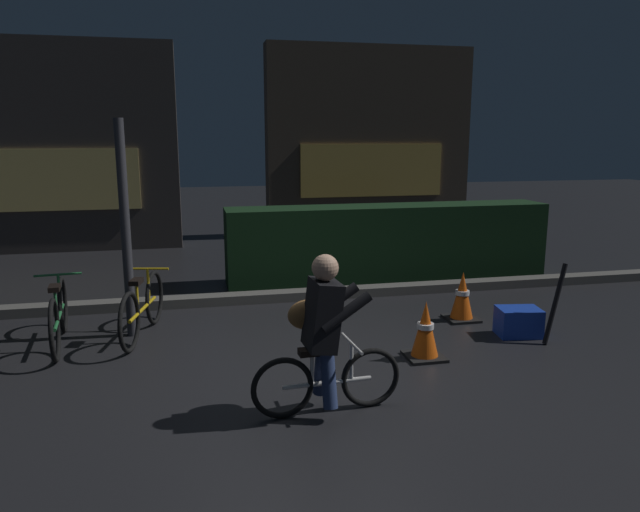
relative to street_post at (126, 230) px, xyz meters
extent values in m
plane|color=black|center=(1.73, -1.20, -1.14)|extent=(40.00, 40.00, 0.00)
cube|color=#56544F|center=(1.73, 1.00, -1.08)|extent=(12.00, 0.24, 0.12)
cube|color=black|center=(3.53, 1.90, -0.59)|extent=(4.80, 0.70, 1.09)
cube|color=#383330|center=(-1.86, 5.30, 0.75)|extent=(4.71, 0.50, 3.78)
cube|color=#F2D172|center=(-1.86, 5.03, 0.19)|extent=(3.30, 0.04, 1.10)
cube|color=#42382D|center=(4.46, 6.00, 0.83)|extent=(4.40, 0.50, 3.94)
cube|color=#E5B751|center=(4.46, 5.73, 0.24)|extent=(3.08, 0.04, 1.10)
cylinder|color=#2D2D33|center=(0.00, 0.00, 0.00)|extent=(0.10, 0.10, 2.27)
torus|color=black|center=(-0.73, 0.28, -0.83)|extent=(0.11, 0.61, 0.61)
torus|color=black|center=(-0.63, -0.62, -0.83)|extent=(0.11, 0.61, 0.61)
cylinder|color=#236B38|center=(-0.68, -0.17, -0.83)|extent=(0.13, 0.90, 0.04)
cylinder|color=#236B38|center=(-0.66, -0.33, -0.66)|extent=(0.03, 0.03, 0.34)
cube|color=black|center=(-0.66, -0.33, -0.49)|extent=(0.12, 0.21, 0.05)
cylinder|color=#236B38|center=(-0.71, 0.08, -0.64)|extent=(0.03, 0.03, 0.38)
cylinder|color=#236B38|center=(-0.71, 0.08, -0.45)|extent=(0.46, 0.07, 0.02)
torus|color=black|center=(0.22, 0.37, -0.83)|extent=(0.17, 0.60, 0.61)
torus|color=black|center=(0.03, -0.51, -0.83)|extent=(0.17, 0.60, 0.61)
cylinder|color=gold|center=(0.13, -0.07, -0.83)|extent=(0.23, 0.89, 0.04)
cylinder|color=gold|center=(0.09, -0.22, -0.66)|extent=(0.03, 0.03, 0.34)
cube|color=black|center=(0.09, -0.22, -0.50)|extent=(0.14, 0.22, 0.05)
cylinder|color=gold|center=(0.18, 0.17, -0.64)|extent=(0.03, 0.03, 0.38)
cylinder|color=gold|center=(0.18, 0.17, -0.45)|extent=(0.45, 0.12, 0.02)
cube|color=black|center=(2.80, -1.30, -1.12)|extent=(0.36, 0.36, 0.03)
cone|color=#EA560F|center=(2.80, -1.30, -0.84)|extent=(0.26, 0.26, 0.53)
cylinder|color=white|center=(2.80, -1.30, -0.81)|extent=(0.16, 0.16, 0.05)
cube|color=black|center=(3.68, -0.26, -1.12)|extent=(0.36, 0.36, 0.03)
cone|color=#EA560F|center=(3.68, -0.26, -0.84)|extent=(0.26, 0.26, 0.54)
cylinder|color=white|center=(3.68, -0.26, -0.81)|extent=(0.16, 0.16, 0.05)
cube|color=#193DB7|center=(4.03, -0.90, -0.99)|extent=(0.49, 0.39, 0.30)
torus|color=black|center=(1.98, -2.18, -0.89)|extent=(0.49, 0.08, 0.48)
torus|color=black|center=(1.28, -2.23, -0.89)|extent=(0.49, 0.08, 0.48)
cylinder|color=silver|center=(1.63, -2.21, -0.89)|extent=(0.70, 0.08, 0.04)
cylinder|color=silver|center=(1.51, -2.21, -0.76)|extent=(0.03, 0.03, 0.26)
cube|color=black|center=(1.51, -2.21, -0.63)|extent=(0.21, 0.11, 0.05)
cylinder|color=silver|center=(1.82, -2.19, -0.75)|extent=(0.03, 0.03, 0.30)
cylinder|color=silver|center=(1.82, -2.19, -0.60)|extent=(0.05, 0.46, 0.02)
cylinder|color=navy|center=(1.60, -2.11, -0.83)|extent=(0.12, 0.21, 0.42)
cylinder|color=navy|center=(1.62, -2.31, -0.83)|extent=(0.12, 0.21, 0.42)
cube|color=black|center=(1.59, -2.21, -0.35)|extent=(0.28, 0.34, 0.54)
sphere|color=tan|center=(1.61, -2.21, 0.01)|extent=(0.20, 0.20, 0.20)
cylinder|color=black|center=(1.72, -2.06, -0.30)|extent=(0.40, 0.11, 0.29)
cylinder|color=black|center=(1.74, -2.34, -0.30)|extent=(0.40, 0.11, 0.29)
ellipsoid|color=brown|center=(1.52, -2.01, -0.40)|extent=(0.33, 0.18, 0.24)
cylinder|color=black|center=(4.28, -1.15, -0.73)|extent=(0.33, 0.21, 0.81)
camera|label=1|loc=(0.66, -6.33, 0.96)|focal=33.22mm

